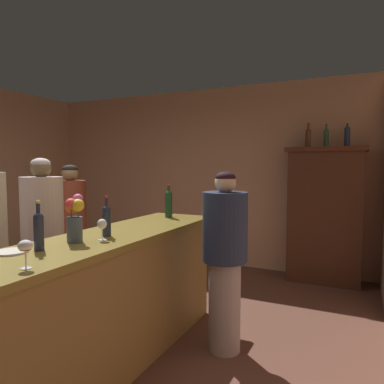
{
  "coord_description": "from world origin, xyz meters",
  "views": [
    {
      "loc": [
        2.43,
        -2.14,
        1.54
      ],
      "look_at": [
        1.28,
        0.28,
        1.35
      ],
      "focal_mm": 33.5,
      "sensor_mm": 36.0,
      "label": 1
    }
  ],
  "objects_px": {
    "display_bottle_midleft": "(326,137)",
    "wine_bottle_syrah": "(169,202)",
    "wine_glass_front": "(102,225)",
    "wine_bottle_chardonnay": "(39,229)",
    "display_bottle_center": "(347,135)",
    "wine_bottle_riesling": "(107,219)",
    "bartender": "(225,255)",
    "patron_by_cabinet": "(71,225)",
    "cheese_plate": "(11,252)",
    "display_bottle_left": "(308,137)",
    "patron_near_entrance": "(43,240)",
    "flower_arrangement": "(75,216)",
    "display_cabinet": "(325,213)",
    "wine_glass_mid": "(25,247)",
    "bar_counter": "(104,302)"
  },
  "relations": [
    {
      "from": "display_bottle_left",
      "to": "bartender",
      "type": "bearing_deg",
      "value": -98.55
    },
    {
      "from": "wine_glass_mid",
      "to": "wine_bottle_syrah",
      "type": "bearing_deg",
      "value": 97.17
    },
    {
      "from": "flower_arrangement",
      "to": "bartender",
      "type": "bearing_deg",
      "value": 49.69
    },
    {
      "from": "wine_bottle_riesling",
      "to": "patron_near_entrance",
      "type": "height_order",
      "value": "patron_near_entrance"
    },
    {
      "from": "wine_bottle_syrah",
      "to": "wine_bottle_chardonnay",
      "type": "bearing_deg",
      "value": -90.68
    },
    {
      "from": "flower_arrangement",
      "to": "patron_by_cabinet",
      "type": "height_order",
      "value": "patron_by_cabinet"
    },
    {
      "from": "wine_bottle_syrah",
      "to": "patron_by_cabinet",
      "type": "distance_m",
      "value": 1.33
    },
    {
      "from": "patron_near_entrance",
      "to": "display_bottle_midleft",
      "type": "bearing_deg",
      "value": 86.45
    },
    {
      "from": "wine_glass_mid",
      "to": "patron_by_cabinet",
      "type": "bearing_deg",
      "value": 129.06
    },
    {
      "from": "patron_near_entrance",
      "to": "flower_arrangement",
      "type": "bearing_deg",
      "value": 5.84
    },
    {
      "from": "display_cabinet",
      "to": "display_bottle_left",
      "type": "relative_size",
      "value": 5.48
    },
    {
      "from": "bar_counter",
      "to": "wine_bottle_riesling",
      "type": "bearing_deg",
      "value": 23.34
    },
    {
      "from": "display_bottle_midleft",
      "to": "bartender",
      "type": "distance_m",
      "value": 2.56
    },
    {
      "from": "bartender",
      "to": "wine_bottle_chardonnay",
      "type": "bearing_deg",
      "value": 46.65
    },
    {
      "from": "wine_bottle_syrah",
      "to": "display_bottle_left",
      "type": "bearing_deg",
      "value": 58.73
    },
    {
      "from": "wine_glass_mid",
      "to": "bartender",
      "type": "height_order",
      "value": "bartender"
    },
    {
      "from": "cheese_plate",
      "to": "display_bottle_center",
      "type": "distance_m",
      "value": 4.03
    },
    {
      "from": "display_bottle_midleft",
      "to": "wine_bottle_syrah",
      "type": "bearing_deg",
      "value": -126.17
    },
    {
      "from": "wine_bottle_riesling",
      "to": "bartender",
      "type": "xyz_separation_m",
      "value": [
        0.7,
        0.64,
        -0.34
      ]
    },
    {
      "from": "wine_glass_front",
      "to": "display_bottle_midleft",
      "type": "relative_size",
      "value": 0.51
    },
    {
      "from": "display_bottle_center",
      "to": "wine_bottle_riesling",
      "type": "bearing_deg",
      "value": -117.7
    },
    {
      "from": "display_cabinet",
      "to": "display_bottle_left",
      "type": "height_order",
      "value": "display_bottle_left"
    },
    {
      "from": "wine_bottle_chardonnay",
      "to": "bartender",
      "type": "height_order",
      "value": "bartender"
    },
    {
      "from": "cheese_plate",
      "to": "patron_by_cabinet",
      "type": "bearing_deg",
      "value": 124.59
    },
    {
      "from": "wine_glass_front",
      "to": "wine_bottle_riesling",
      "type": "bearing_deg",
      "value": 116.02
    },
    {
      "from": "wine_glass_front",
      "to": "flower_arrangement",
      "type": "relative_size",
      "value": 0.46
    },
    {
      "from": "wine_bottle_syrah",
      "to": "cheese_plate",
      "type": "xyz_separation_m",
      "value": [
        -0.13,
        -1.72,
        -0.15
      ]
    },
    {
      "from": "cheese_plate",
      "to": "display_bottle_midleft",
      "type": "bearing_deg",
      "value": 67.64
    },
    {
      "from": "bartender",
      "to": "bar_counter",
      "type": "bearing_deg",
      "value": 32.15
    },
    {
      "from": "wine_bottle_chardonnay",
      "to": "patron_by_cabinet",
      "type": "distance_m",
      "value": 2.05
    },
    {
      "from": "wine_bottle_syrah",
      "to": "cheese_plate",
      "type": "relative_size",
      "value": 1.69
    },
    {
      "from": "display_cabinet",
      "to": "patron_near_entrance",
      "type": "distance_m",
      "value": 3.44
    },
    {
      "from": "flower_arrangement",
      "to": "display_bottle_midleft",
      "type": "relative_size",
      "value": 1.11
    },
    {
      "from": "display_bottle_center",
      "to": "bartender",
      "type": "bearing_deg",
      "value": -109.91
    },
    {
      "from": "display_bottle_center",
      "to": "patron_by_cabinet",
      "type": "bearing_deg",
      "value": -147.31
    },
    {
      "from": "wine_bottle_riesling",
      "to": "wine_bottle_syrah",
      "type": "relative_size",
      "value": 0.91
    },
    {
      "from": "wine_bottle_syrah",
      "to": "display_bottle_midleft",
      "type": "xyz_separation_m",
      "value": [
        1.33,
        1.82,
        0.74
      ]
    },
    {
      "from": "wine_bottle_chardonnay",
      "to": "wine_glass_mid",
      "type": "distance_m",
      "value": 0.41
    },
    {
      "from": "display_bottle_center",
      "to": "bartender",
      "type": "height_order",
      "value": "display_bottle_center"
    },
    {
      "from": "wine_glass_mid",
      "to": "display_bottle_left",
      "type": "relative_size",
      "value": 0.46
    },
    {
      "from": "wine_bottle_riesling",
      "to": "patron_by_cabinet",
      "type": "xyz_separation_m",
      "value": [
        -1.36,
        1.04,
        -0.29
      ]
    },
    {
      "from": "cheese_plate",
      "to": "flower_arrangement",
      "type": "bearing_deg",
      "value": 71.75
    },
    {
      "from": "cheese_plate",
      "to": "display_bottle_left",
      "type": "distance_m",
      "value": 3.85
    },
    {
      "from": "wine_bottle_chardonnay",
      "to": "display_bottle_center",
      "type": "bearing_deg",
      "value": 64.96
    },
    {
      "from": "bartender",
      "to": "flower_arrangement",
      "type": "bearing_deg",
      "value": 40.04
    },
    {
      "from": "wine_bottle_riesling",
      "to": "cheese_plate",
      "type": "height_order",
      "value": "wine_bottle_riesling"
    },
    {
      "from": "display_bottle_center",
      "to": "patron_by_cabinet",
      "type": "relative_size",
      "value": 0.2
    },
    {
      "from": "display_cabinet",
      "to": "patron_near_entrance",
      "type": "xyz_separation_m",
      "value": [
        -2.12,
        -2.71,
        -0.05
      ]
    },
    {
      "from": "wine_bottle_syrah",
      "to": "display_bottle_left",
      "type": "distance_m",
      "value": 2.26
    },
    {
      "from": "wine_glass_mid",
      "to": "patron_by_cabinet",
      "type": "height_order",
      "value": "patron_by_cabinet"
    }
  ]
}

